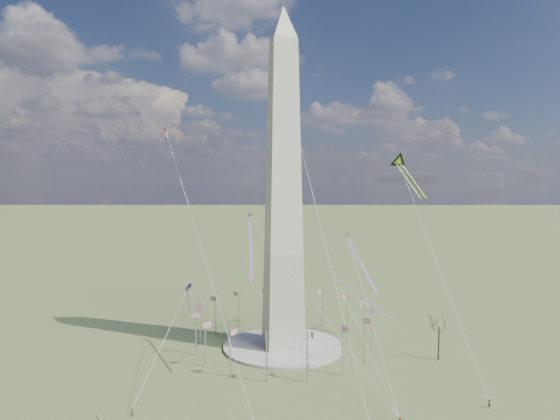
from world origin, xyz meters
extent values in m
plane|color=#4F5A2D|center=(0.00, 0.00, 0.00)|extent=(2000.00, 2000.00, 0.00)
cylinder|color=#AFA9A0|center=(0.00, 0.00, 0.40)|extent=(36.00, 36.00, 0.80)
pyramid|color=beige|center=(0.00, 0.00, 95.80)|extent=(9.90, 9.90, 10.00)
cylinder|color=#B7B9BE|center=(26.00, 0.00, 6.50)|extent=(0.36, 0.36, 13.00)
cube|color=#C31A40|center=(26.00, 1.30, 11.80)|extent=(2.40, 0.08, 1.50)
cylinder|color=#B7B9BE|center=(24.02, 9.95, 6.50)|extent=(0.36, 0.36, 13.00)
cube|color=#C31A40|center=(23.52, 11.15, 11.80)|extent=(2.25, 0.99, 1.50)
cylinder|color=#B7B9BE|center=(18.38, 18.38, 6.50)|extent=(0.36, 0.36, 13.00)
cube|color=#C31A40|center=(17.47, 19.30, 11.80)|extent=(1.75, 1.75, 1.50)
cylinder|color=#B7B9BE|center=(9.95, 24.02, 6.50)|extent=(0.36, 0.36, 13.00)
cube|color=#C31A40|center=(8.75, 24.52, 11.80)|extent=(0.99, 2.25, 1.50)
cylinder|color=#B7B9BE|center=(0.00, 26.00, 6.50)|extent=(0.36, 0.36, 13.00)
cube|color=#C31A40|center=(-1.30, 26.00, 11.80)|extent=(0.08, 2.40, 1.50)
cylinder|color=#B7B9BE|center=(-9.95, 24.02, 6.50)|extent=(0.36, 0.36, 13.00)
cube|color=#C31A40|center=(-11.15, 23.52, 11.80)|extent=(0.99, 2.25, 1.50)
cylinder|color=#B7B9BE|center=(-18.38, 18.38, 6.50)|extent=(0.36, 0.36, 13.00)
cube|color=#C31A40|center=(-19.30, 17.47, 11.80)|extent=(1.75, 1.75, 1.50)
cylinder|color=#B7B9BE|center=(-24.02, 9.95, 6.50)|extent=(0.36, 0.36, 13.00)
cube|color=#C31A40|center=(-24.52, 8.75, 11.80)|extent=(2.25, 0.99, 1.50)
cylinder|color=#B7B9BE|center=(-26.00, 0.00, 6.50)|extent=(0.36, 0.36, 13.00)
cube|color=#C31A40|center=(-26.00, -1.30, 11.80)|extent=(2.40, 0.08, 1.50)
cylinder|color=#B7B9BE|center=(-24.02, -9.95, 6.50)|extent=(0.36, 0.36, 13.00)
cube|color=#C31A40|center=(-23.52, -11.15, 11.80)|extent=(2.25, 0.99, 1.50)
cylinder|color=#B7B9BE|center=(-18.38, -18.38, 6.50)|extent=(0.36, 0.36, 13.00)
cube|color=#C31A40|center=(-17.47, -19.30, 11.80)|extent=(1.75, 1.75, 1.50)
cylinder|color=#B7B9BE|center=(-9.95, -24.02, 6.50)|extent=(0.36, 0.36, 13.00)
cube|color=#C31A40|center=(-8.75, -24.52, 11.80)|extent=(0.99, 2.25, 1.50)
cylinder|color=#B7B9BE|center=(0.00, -26.00, 6.50)|extent=(0.36, 0.36, 13.00)
cube|color=#C31A40|center=(1.30, -26.00, 11.80)|extent=(0.08, 2.40, 1.50)
cylinder|color=#B7B9BE|center=(9.95, -24.02, 6.50)|extent=(0.36, 0.36, 13.00)
cube|color=#C31A40|center=(11.15, -23.52, 11.80)|extent=(0.99, 2.25, 1.50)
cylinder|color=#B7B9BE|center=(18.38, -18.38, 6.50)|extent=(0.36, 0.36, 13.00)
cube|color=#C31A40|center=(19.30, -17.47, 11.80)|extent=(1.75, 1.75, 1.50)
cylinder|color=#B7B9BE|center=(24.02, -9.95, 6.50)|extent=(0.36, 0.36, 13.00)
cube|color=#C31A40|center=(24.52, -8.75, 11.80)|extent=(2.25, 0.99, 1.50)
cylinder|color=#4A342D|center=(40.25, -19.53, 4.70)|extent=(0.49, 0.49, 9.39)
imported|color=gray|center=(35.35, -48.90, 0.94)|extent=(0.75, 0.56, 1.89)
imported|color=gray|center=(-41.51, -35.02, 0.80)|extent=(0.97, 0.90, 1.60)
cube|color=yellow|center=(42.78, 1.18, 50.18)|extent=(0.97, 15.26, 10.70)
cube|color=yellow|center=(40.83, 1.11, 50.18)|extent=(0.97, 15.26, 10.70)
cube|color=navy|center=(-27.57, 8.68, 17.90)|extent=(1.78, 2.82, 2.49)
cube|color=#FF2851|center=(-27.57, 8.68, 13.78)|extent=(1.13, 3.12, 8.61)
cube|color=#FF2851|center=(20.11, -12.08, 26.30)|extent=(1.32, 20.60, 12.90)
cube|color=#FF2851|center=(-12.18, -14.31, 32.46)|extent=(3.89, 21.77, 13.73)
cube|color=#FF2851|center=(27.97, 5.17, 12.85)|extent=(16.15, 15.02, 13.44)
cube|color=red|center=(-33.78, 35.44, 68.27)|extent=(1.44, 2.02, 1.85)
cube|color=red|center=(-33.78, 35.44, 66.24)|extent=(0.60, 1.61, 4.26)
cube|color=white|center=(13.07, 40.85, 76.25)|extent=(1.79, 1.58, 1.74)
cube|color=white|center=(13.07, 40.85, 74.35)|extent=(0.31, 1.50, 3.98)
camera|label=1|loc=(-33.92, -143.31, 50.51)|focal=32.00mm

